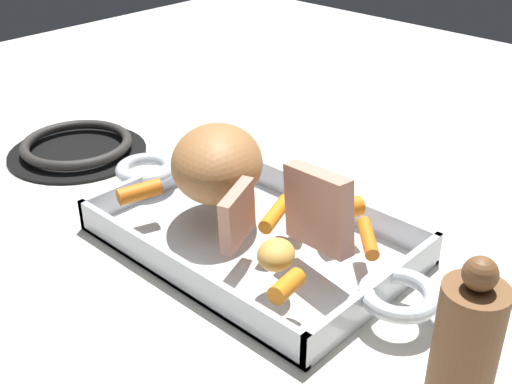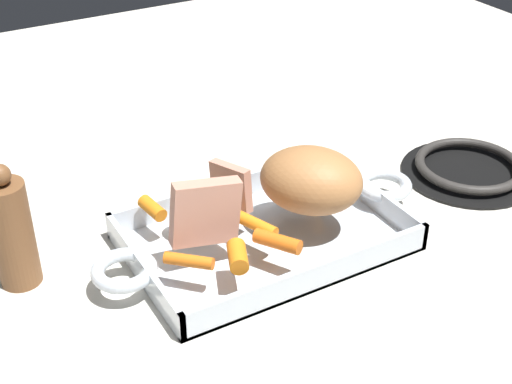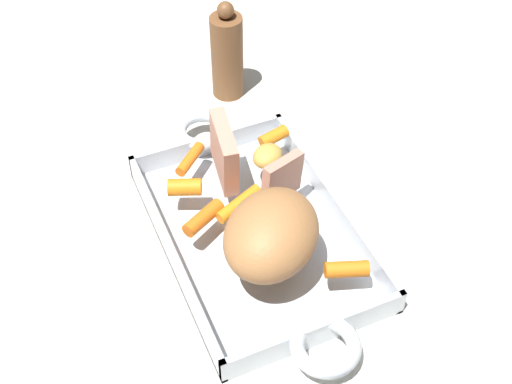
% 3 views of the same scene
% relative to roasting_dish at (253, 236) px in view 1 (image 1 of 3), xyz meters
% --- Properties ---
extents(ground_plane, '(2.00, 2.00, 0.00)m').
position_rel_roasting_dish_xyz_m(ground_plane, '(0.00, 0.00, -0.01)').
color(ground_plane, silver).
extents(roasting_dish, '(0.47, 0.23, 0.04)m').
position_rel_roasting_dish_xyz_m(roasting_dish, '(0.00, 0.00, 0.00)').
color(roasting_dish, silver).
rests_on(roasting_dish, ground_plane).
extents(pork_roast, '(0.17, 0.17, 0.09)m').
position_rel_roasting_dish_xyz_m(pork_roast, '(0.06, -0.01, 0.07)').
color(pork_roast, '#AB7141').
rests_on(pork_roast, roasting_dish).
extents(roast_slice_thick, '(0.09, 0.03, 0.09)m').
position_rel_roasting_dish_xyz_m(roast_slice_thick, '(-0.09, -0.01, 0.07)').
color(roast_slice_thick, tan).
rests_on(roast_slice_thick, roasting_dish).
extents(roast_slice_outer, '(0.03, 0.07, 0.07)m').
position_rel_roasting_dish_xyz_m(roast_slice_outer, '(-0.02, 0.05, 0.06)').
color(roast_slice_outer, tan).
rests_on(roast_slice_outer, roasting_dish).
extents(baby_carrot_southwest, '(0.03, 0.05, 0.02)m').
position_rel_roasting_dish_xyz_m(baby_carrot_southwest, '(-0.12, 0.08, 0.04)').
color(baby_carrot_southwest, orange).
rests_on(baby_carrot_southwest, roasting_dish).
extents(baby_carrot_long, '(0.04, 0.06, 0.02)m').
position_rel_roasting_dish_xyz_m(baby_carrot_long, '(0.12, 0.06, 0.04)').
color(baby_carrot_long, orange).
rests_on(baby_carrot_long, roasting_dish).
extents(baby_carrot_center_left, '(0.04, 0.07, 0.02)m').
position_rel_roasting_dish_xyz_m(baby_carrot_center_left, '(-0.02, -0.01, 0.04)').
color(baby_carrot_center_left, orange).
rests_on(baby_carrot_center_left, roasting_dish).
extents(baby_carrot_northwest, '(0.05, 0.05, 0.02)m').
position_rel_roasting_dish_xyz_m(baby_carrot_northwest, '(-0.13, -0.04, 0.03)').
color(baby_carrot_northwest, orange).
rests_on(baby_carrot_northwest, roasting_dish).
extents(baby_carrot_northeast, '(0.05, 0.06, 0.02)m').
position_rel_roasting_dish_xyz_m(baby_carrot_northeast, '(-0.02, -0.06, 0.04)').
color(baby_carrot_northeast, orange).
rests_on(baby_carrot_northeast, roasting_dish).
extents(baby_carrot_southeast, '(0.04, 0.05, 0.02)m').
position_rel_roasting_dish_xyz_m(baby_carrot_southeast, '(-0.08, -0.07, 0.04)').
color(baby_carrot_southeast, orange).
rests_on(baby_carrot_southeast, roasting_dish).
extents(potato_golden_large, '(0.06, 0.06, 0.03)m').
position_rel_roasting_dish_xyz_m(potato_golden_large, '(-0.09, 0.06, 0.04)').
color(potato_golden_large, gold).
rests_on(potato_golden_large, roasting_dish).
extents(stove_burner_rear, '(0.20, 0.20, 0.02)m').
position_rel_roasting_dish_xyz_m(stove_burner_rear, '(0.36, -0.00, -0.00)').
color(stove_burner_rear, black).
rests_on(stove_burner_rear, ground_plane).
extents(pepper_mill, '(0.05, 0.05, 0.16)m').
position_rel_roasting_dish_xyz_m(pepper_mill, '(-0.30, 0.08, 0.06)').
color(pepper_mill, brown).
rests_on(pepper_mill, ground_plane).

